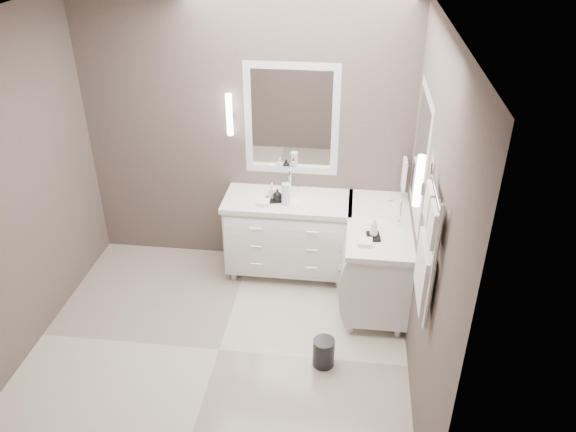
# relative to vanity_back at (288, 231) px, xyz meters

# --- Properties ---
(floor) EXTENTS (3.20, 3.00, 0.01)m
(floor) POSITION_rel_vanity_back_xyz_m (-0.45, -1.23, -0.49)
(floor) COLOR beige
(floor) RESTS_ON ground
(ceiling) EXTENTS (3.20, 3.00, 0.01)m
(ceiling) POSITION_rel_vanity_back_xyz_m (-0.45, -1.23, 2.22)
(ceiling) COLOR white
(ceiling) RESTS_ON wall_back
(wall_back) EXTENTS (3.20, 0.01, 2.70)m
(wall_back) POSITION_rel_vanity_back_xyz_m (-0.45, 0.28, 0.86)
(wall_back) COLOR #564945
(wall_back) RESTS_ON floor
(wall_front) EXTENTS (3.20, 0.01, 2.70)m
(wall_front) POSITION_rel_vanity_back_xyz_m (-0.45, -2.73, 0.86)
(wall_front) COLOR #564945
(wall_front) RESTS_ON floor
(wall_left) EXTENTS (0.01, 3.00, 2.70)m
(wall_left) POSITION_rel_vanity_back_xyz_m (-2.06, -1.23, 0.86)
(wall_left) COLOR #564945
(wall_left) RESTS_ON floor
(wall_right) EXTENTS (0.01, 3.00, 2.70)m
(wall_right) POSITION_rel_vanity_back_xyz_m (1.15, -1.23, 0.86)
(wall_right) COLOR #564945
(wall_right) RESTS_ON floor
(vanity_back) EXTENTS (1.24, 0.59, 0.97)m
(vanity_back) POSITION_rel_vanity_back_xyz_m (0.00, 0.00, 0.00)
(vanity_back) COLOR white
(vanity_back) RESTS_ON floor
(vanity_right) EXTENTS (0.59, 1.24, 0.97)m
(vanity_right) POSITION_rel_vanity_back_xyz_m (0.88, -0.33, 0.00)
(vanity_right) COLOR white
(vanity_right) RESTS_ON floor
(mirror_back) EXTENTS (0.90, 0.02, 1.10)m
(mirror_back) POSITION_rel_vanity_back_xyz_m (-0.00, 0.26, 1.06)
(mirror_back) COLOR white
(mirror_back) RESTS_ON wall_back
(mirror_right) EXTENTS (0.02, 0.90, 1.10)m
(mirror_right) POSITION_rel_vanity_back_xyz_m (1.14, -0.43, 1.06)
(mirror_right) COLOR white
(mirror_right) RESTS_ON wall_right
(sconce_back) EXTENTS (0.06, 0.06, 0.40)m
(sconce_back) POSITION_rel_vanity_back_xyz_m (-0.58, 0.20, 1.11)
(sconce_back) COLOR white
(sconce_back) RESTS_ON wall_back
(sconce_right) EXTENTS (0.06, 0.06, 0.40)m
(sconce_right) POSITION_rel_vanity_back_xyz_m (1.08, -1.01, 1.11)
(sconce_right) COLOR white
(sconce_right) RESTS_ON wall_right
(towel_bar_corner) EXTENTS (0.03, 0.22, 0.30)m
(towel_bar_corner) POSITION_rel_vanity_back_xyz_m (1.09, 0.13, 0.63)
(towel_bar_corner) COLOR white
(towel_bar_corner) RESTS_ON wall_right
(towel_ladder) EXTENTS (0.06, 0.58, 0.90)m
(towel_ladder) POSITION_rel_vanity_back_xyz_m (1.10, -1.63, 0.91)
(towel_ladder) COLOR white
(towel_ladder) RESTS_ON wall_right
(waste_bin) EXTENTS (0.23, 0.23, 0.25)m
(waste_bin) POSITION_rel_vanity_back_xyz_m (0.45, -1.28, -0.36)
(waste_bin) COLOR black
(waste_bin) RESTS_ON floor
(amenity_tray_back) EXTENTS (0.19, 0.16, 0.02)m
(amenity_tray_back) POSITION_rel_vanity_back_xyz_m (-0.12, -0.05, 0.38)
(amenity_tray_back) COLOR black
(amenity_tray_back) RESTS_ON vanity_back
(amenity_tray_right) EXTENTS (0.13, 0.16, 0.02)m
(amenity_tray_right) POSITION_rel_vanity_back_xyz_m (0.81, -0.61, 0.38)
(amenity_tray_right) COLOR black
(amenity_tray_right) RESTS_ON vanity_right
(water_bottle) EXTENTS (0.09, 0.09, 0.21)m
(water_bottle) POSITION_rel_vanity_back_xyz_m (-0.01, -0.11, 0.47)
(water_bottle) COLOR silver
(water_bottle) RESTS_ON vanity_back
(soap_bottle_a) EXTENTS (0.07, 0.07, 0.15)m
(soap_bottle_a) POSITION_rel_vanity_back_xyz_m (-0.15, -0.03, 0.46)
(soap_bottle_a) COLOR white
(soap_bottle_a) RESTS_ON amenity_tray_back
(soap_bottle_b) EXTENTS (0.10, 0.10, 0.11)m
(soap_bottle_b) POSITION_rel_vanity_back_xyz_m (-0.09, -0.08, 0.45)
(soap_bottle_b) COLOR black
(soap_bottle_b) RESTS_ON amenity_tray_back
(soap_bottle_c) EXTENTS (0.07, 0.07, 0.17)m
(soap_bottle_c) POSITION_rel_vanity_back_xyz_m (0.81, -0.61, 0.47)
(soap_bottle_c) COLOR white
(soap_bottle_c) RESTS_ON amenity_tray_right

